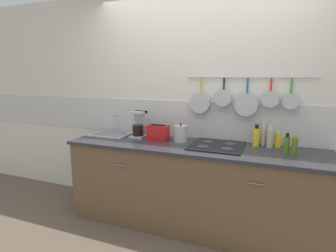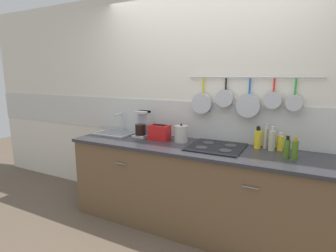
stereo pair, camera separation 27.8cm
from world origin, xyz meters
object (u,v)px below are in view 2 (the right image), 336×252
at_px(toaster, 159,132).
at_px(bottle_vinegar, 265,137).
at_px(bottle_dish_soap, 258,139).
at_px(kettle, 181,134).
at_px(coffee_maker, 143,126).
at_px(bottle_olive_oil, 295,149).
at_px(bottle_sesame_oil, 272,140).
at_px(bottle_cooking_wine, 280,143).
at_px(bottle_hot_sauce, 287,148).

bearing_deg(toaster, bottle_vinegar, 8.81).
bearing_deg(bottle_vinegar, bottle_dish_soap, -156.90).
xyz_separation_m(kettle, bottle_vinegar, (0.85, 0.15, 0.02)).
xyz_separation_m(coffee_maker, bottle_vinegar, (1.37, 0.10, -0.02)).
height_order(toaster, bottle_olive_oil, bottle_olive_oil).
bearing_deg(bottle_dish_soap, coffee_maker, -176.76).
bearing_deg(bottle_vinegar, bottle_sesame_oil, -37.54).
distance_m(coffee_maker, kettle, 0.53).
relative_size(bottle_dish_soap, bottle_cooking_wine, 1.25).
height_order(bottle_sesame_oil, bottle_olive_oil, bottle_sesame_oil).
bearing_deg(bottle_dish_soap, bottle_sesame_oil, -9.00).
relative_size(toaster, bottle_olive_oil, 1.23).
distance_m(toaster, bottle_sesame_oil, 1.18).
distance_m(toaster, bottle_cooking_wine, 1.26).
relative_size(bottle_sesame_oil, bottle_olive_oil, 1.18).
relative_size(coffee_maker, bottle_hot_sauce, 1.55).
bearing_deg(bottle_cooking_wine, bottle_dish_soap, -175.70).
xyz_separation_m(kettle, bottle_olive_oil, (1.12, -0.10, -0.00)).
relative_size(bottle_cooking_wine, bottle_hot_sauce, 0.90).
bearing_deg(bottle_dish_soap, bottle_olive_oil, -33.72).
distance_m(bottle_dish_soap, bottle_vinegar, 0.08).
distance_m(kettle, bottle_sesame_oil, 0.92).
bearing_deg(bottle_sesame_oil, bottle_vinegar, 142.46).
xyz_separation_m(coffee_maker, kettle, (0.53, -0.05, -0.04)).
height_order(kettle, bottle_olive_oil, kettle).
bearing_deg(bottle_vinegar, toaster, -171.19).
bearing_deg(bottle_olive_oil, coffee_maker, 174.65).
relative_size(coffee_maker, bottle_vinegar, 1.22).
relative_size(bottle_vinegar, bottle_sesame_oil, 1.07).
relative_size(coffee_maker, toaster, 1.24).
xyz_separation_m(kettle, bottle_cooking_wine, (0.99, 0.14, -0.01)).
bearing_deg(bottle_cooking_wine, bottle_sesame_oil, -153.62).
height_order(toaster, bottle_sesame_oil, bottle_sesame_oil).
bearing_deg(bottle_cooking_wine, kettle, -171.98).
bearing_deg(bottle_sesame_oil, bottle_olive_oil, -44.86).
xyz_separation_m(toaster, bottle_vinegar, (1.11, 0.17, 0.03)).
relative_size(bottle_dish_soap, bottle_hot_sauce, 1.13).
height_order(bottle_cooking_wine, bottle_hot_sauce, bottle_hot_sauce).
xyz_separation_m(bottle_dish_soap, bottle_olive_oil, (0.34, -0.23, -0.01)).
height_order(coffee_maker, toaster, coffee_maker).
height_order(bottle_dish_soap, bottle_hot_sauce, bottle_dish_soap).
bearing_deg(bottle_hot_sauce, bottle_vinegar, 131.72).
height_order(coffee_maker, bottle_hot_sauce, coffee_maker).
height_order(bottle_vinegar, bottle_olive_oil, bottle_vinegar).
distance_m(toaster, bottle_dish_soap, 1.05).
relative_size(coffee_maker, bottle_olive_oil, 1.53).
height_order(coffee_maker, bottle_olive_oil, coffee_maker).
distance_m(kettle, bottle_dish_soap, 0.79).
height_order(kettle, bottle_sesame_oil, bottle_sesame_oil).
relative_size(toaster, bottle_cooking_wine, 1.39).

